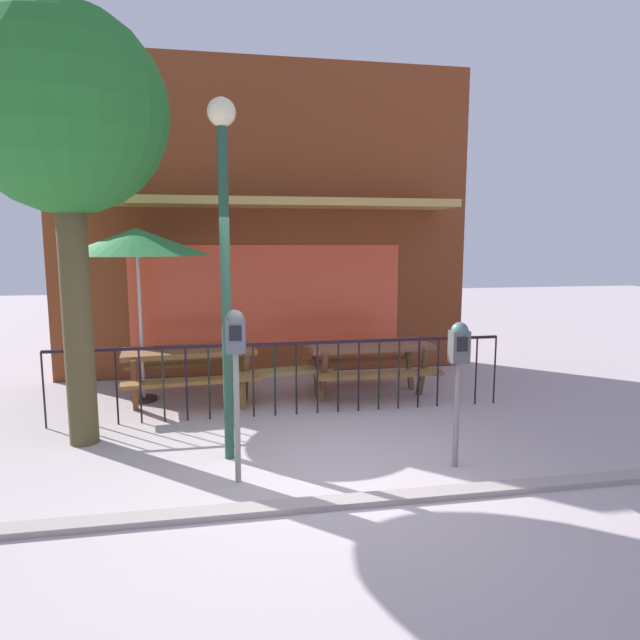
{
  "coord_description": "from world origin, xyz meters",
  "views": [
    {
      "loc": [
        -0.83,
        -4.93,
        2.26
      ],
      "look_at": [
        0.53,
        2.43,
        1.19
      ],
      "focal_mm": 30.98,
      "sensor_mm": 36.0,
      "label": 1
    }
  ],
  "objects": [
    {
      "name": "patio_umbrella",
      "position": [
        -1.92,
        3.05,
        2.24
      ],
      "size": [
        1.96,
        1.96,
        2.44
      ],
      "color": "black",
      "rests_on": "ground"
    },
    {
      "name": "picnic_table_right",
      "position": [
        1.32,
        2.77,
        0.61
      ],
      "size": [
        1.82,
        1.39,
        0.79
      ],
      "color": "brown",
      "rests_on": "ground"
    },
    {
      "name": "street_tree",
      "position": [
        -2.37,
        1.44,
        3.55
      ],
      "size": [
        2.15,
        2.15,
        4.69
      ],
      "color": "#4B4126",
      "rests_on": "ground"
    },
    {
      "name": "curb_edge",
      "position": [
        0.0,
        -0.54,
        0.0
      ],
      "size": [
        9.8,
        0.2,
        0.11
      ],
      "primitive_type": "cube",
      "color": "gray",
      "rests_on": "ground"
    },
    {
      "name": "street_lamp",
      "position": [
        -0.76,
        0.69,
        2.4
      ],
      "size": [
        0.28,
        0.28,
        3.63
      ],
      "color": "#1F4533",
      "rests_on": "ground"
    },
    {
      "name": "parking_meter_near",
      "position": [
        -0.69,
        0.09,
        1.27
      ],
      "size": [
        0.18,
        0.17,
        1.65
      ],
      "color": "gray",
      "rests_on": "ground"
    },
    {
      "name": "pub_storefront",
      "position": [
        0.0,
        4.6,
        2.6
      ],
      "size": [
        7.0,
        1.51,
        5.21
      ],
      "color": "#3A1E1C",
      "rests_on": "ground"
    },
    {
      "name": "patio_bench",
      "position": [
        0.01,
        2.58,
        0.35
      ],
      "size": [
        1.43,
        0.52,
        0.48
      ],
      "color": "olive",
      "rests_on": "ground"
    },
    {
      "name": "picnic_table_left",
      "position": [
        -1.25,
        2.84,
        0.61
      ],
      "size": [
        1.93,
        1.54,
        0.79
      ],
      "color": "brown",
      "rests_on": "ground"
    },
    {
      "name": "ground",
      "position": [
        0.0,
        0.0,
        0.0
      ],
      "size": [
        40.0,
        40.0,
        0.0
      ],
      "primitive_type": "plane",
      "color": "#AC9FA2"
    },
    {
      "name": "parking_meter_far",
      "position": [
        1.48,
        0.06,
        1.14
      ],
      "size": [
        0.18,
        0.17,
        1.48
      ],
      "color": "slate",
      "rests_on": "ground"
    },
    {
      "name": "patio_fence_front",
      "position": [
        -0.0,
        2.03,
        0.66
      ],
      "size": [
        5.91,
        0.04,
        0.97
      ],
      "color": "black",
      "rests_on": "ground"
    }
  ]
}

